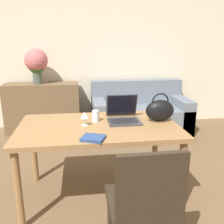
% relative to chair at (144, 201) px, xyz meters
% --- Properties ---
extents(wall_back, '(10.00, 0.06, 2.70)m').
position_rel_chair_xyz_m(wall_back, '(-0.34, 3.08, 0.86)').
color(wall_back, beige).
rests_on(wall_back, ground_plane).
extents(dining_table, '(1.45, 0.85, 0.73)m').
position_rel_chair_xyz_m(dining_table, '(-0.22, 0.82, 0.16)').
color(dining_table, olive).
rests_on(dining_table, ground_plane).
extents(chair, '(0.45, 0.45, 0.88)m').
position_rel_chair_xyz_m(chair, '(0.00, 0.00, 0.00)').
color(chair, '#2D2319').
rests_on(chair, ground_plane).
extents(couch, '(1.58, 0.82, 0.82)m').
position_rel_chair_xyz_m(couch, '(0.61, 2.61, -0.21)').
color(couch, slate).
rests_on(couch, ground_plane).
extents(sideboard, '(1.19, 0.40, 0.81)m').
position_rel_chair_xyz_m(sideboard, '(-0.99, 2.78, -0.09)').
color(sideboard, brown).
rests_on(sideboard, ground_plane).
extents(laptop, '(0.30, 0.32, 0.24)m').
position_rel_chair_xyz_m(laptop, '(0.03, 0.94, 0.30)').
color(laptop, '#38383D').
rests_on(laptop, dining_table).
extents(drinking_glass, '(0.07, 0.07, 0.11)m').
position_rel_chair_xyz_m(drinking_glass, '(-0.24, 0.94, 0.29)').
color(drinking_glass, silver).
rests_on(drinking_glass, dining_table).
extents(wine_glass, '(0.08, 0.08, 0.13)m').
position_rel_chair_xyz_m(wine_glass, '(-0.35, 0.83, 0.33)').
color(wine_glass, silver).
rests_on(wine_glass, dining_table).
extents(handbag, '(0.27, 0.15, 0.27)m').
position_rel_chair_xyz_m(handbag, '(0.37, 0.87, 0.35)').
color(handbag, black).
rests_on(handbag, dining_table).
extents(flower_vase, '(0.36, 0.36, 0.55)m').
position_rel_chair_xyz_m(flower_vase, '(-1.03, 2.76, 0.65)').
color(flower_vase, '#47564C').
rests_on(flower_vase, sideboard).
extents(book, '(0.21, 0.20, 0.02)m').
position_rel_chair_xyz_m(book, '(-0.29, 0.48, 0.25)').
color(book, navy).
rests_on(book, dining_table).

